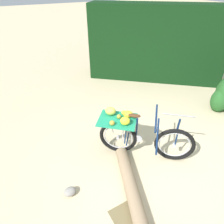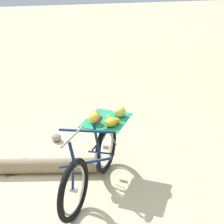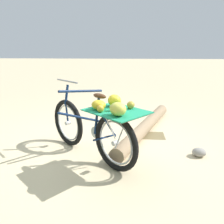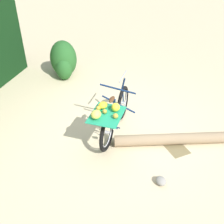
{
  "view_description": "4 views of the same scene",
  "coord_description": "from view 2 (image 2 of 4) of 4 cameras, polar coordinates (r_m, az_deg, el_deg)",
  "views": [
    {
      "loc": [
        1.91,
        1.96,
        2.89
      ],
      "look_at": [
        0.48,
        -0.52,
        0.97
      ],
      "focal_mm": 31.83,
      "sensor_mm": 36.0,
      "label": 1
    },
    {
      "loc": [
        -3.39,
        0.98,
        2.57
      ],
      "look_at": [
        0.52,
        -0.64,
        0.82
      ],
      "focal_mm": 52.4,
      "sensor_mm": 36.0,
      "label": 2
    },
    {
      "loc": [
        0.52,
        -2.99,
        1.48
      ],
      "look_at": [
        0.33,
        -0.47,
        0.75
      ],
      "focal_mm": 35.6,
      "sensor_mm": 36.0,
      "label": 3
    },
    {
      "loc": [
        3.95,
        -1.99,
        3.5
      ],
      "look_at": [
        0.34,
        -0.38,
        0.77
      ],
      "focal_mm": 43.61,
      "sensor_mm": 36.0,
      "label": 4
    }
  ],
  "objects": [
    {
      "name": "ground_plane",
      "position": [
        4.37,
        -5.33,
        -13.7
      ],
      "size": [
        60.0,
        60.0,
        0.0
      ],
      "primitive_type": "plane",
      "color": "beige"
    },
    {
      "name": "fallen_log",
      "position": [
        4.89,
        -18.07,
        -8.99
      ],
      "size": [
        1.12,
        2.47,
        0.22
      ],
      "primitive_type": "cylinder",
      "rotation": [
        0.0,
        1.57,
        1.21
      ],
      "color": "#937A5B",
      "rests_on": "ground_plane"
    },
    {
      "name": "leaf_litter_patch",
      "position": [
        5.04,
        -16.25,
        -9.15
      ],
      "size": [
        0.44,
        0.36,
        0.01
      ],
      "primitive_type": "cube",
      "color": "olive",
      "rests_on": "ground_plane"
    },
    {
      "name": "path_stone",
      "position": [
        5.62,
        -9.69,
        -4.39
      ],
      "size": [
        0.2,
        0.16,
        0.12
      ],
      "primitive_type": "ellipsoid",
      "color": "gray",
      "rests_on": "ground_plane"
    },
    {
      "name": "bicycle",
      "position": [
        4.21,
        -2.94,
        -7.47
      ],
      "size": [
        1.53,
        1.41,
        1.03
      ],
      "rotation": [
        0.0,
        0.0,
        2.41
      ],
      "color": "black",
      "rests_on": "ground_plane"
    }
  ]
}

